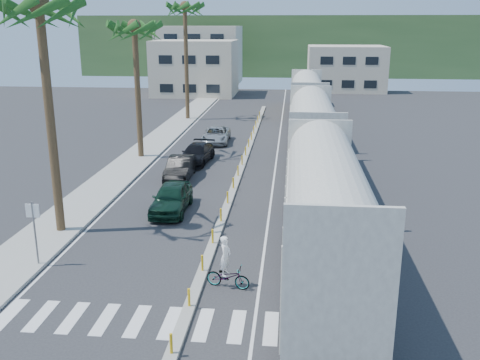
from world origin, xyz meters
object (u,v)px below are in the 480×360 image
(street_sign, at_px, (34,224))
(cyclist, at_px, (227,272))
(car_lead, at_px, (171,198))
(car_second, at_px, (180,168))

(street_sign, relative_size, cyclist, 1.36)
(street_sign, relative_size, car_lead, 0.63)
(cyclist, bearing_deg, street_sign, 94.97)
(car_lead, height_order, cyclist, cyclist)
(car_second, xyz_separation_m, cyclist, (5.15, -15.54, -0.06))
(street_sign, relative_size, car_second, 0.65)
(car_lead, bearing_deg, car_second, 96.99)
(car_second, distance_m, cyclist, 16.37)
(street_sign, height_order, car_lead, street_sign)
(street_sign, distance_m, cyclist, 8.68)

